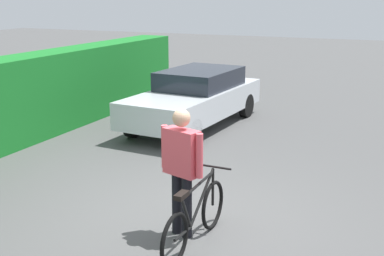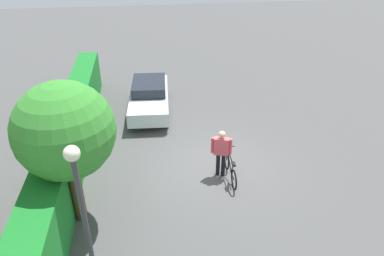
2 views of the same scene
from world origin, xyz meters
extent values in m
plane|color=#4C4C4C|center=(0.00, 0.00, 0.00)|extent=(60.00, 60.00, 0.00)
cube|color=silver|center=(4.64, 1.97, 0.59)|extent=(4.34, 1.93, 0.58)
cube|color=#1E232D|center=(4.95, 1.95, 1.09)|extent=(2.15, 1.58, 0.43)
cylinder|color=black|center=(6.12, 2.60, 0.29)|extent=(0.60, 0.22, 0.59)
cylinder|color=black|center=(6.02, 1.14, 0.29)|extent=(0.60, 0.22, 0.59)
cylinder|color=black|center=(3.25, 2.80, 0.29)|extent=(0.60, 0.22, 0.59)
cylinder|color=black|center=(3.15, 1.34, 0.29)|extent=(0.60, 0.22, 0.59)
torus|color=black|center=(-0.15, -0.42, 0.33)|extent=(0.65, 0.06, 0.65)
torus|color=black|center=(-1.24, -0.40, 0.33)|extent=(0.65, 0.06, 0.65)
cylinder|color=black|center=(-0.49, -0.42, 0.57)|extent=(0.70, 0.05, 0.55)
cylinder|color=black|center=(-0.95, -0.41, 0.54)|extent=(0.27, 0.04, 0.48)
cylinder|color=black|center=(-0.63, -0.41, 0.78)|extent=(0.87, 0.05, 0.07)
cylinder|color=black|center=(-1.04, -0.41, 0.32)|extent=(0.42, 0.04, 0.05)
cylinder|color=black|center=(-0.15, -0.42, 0.58)|extent=(0.04, 0.04, 0.51)
cube|color=black|center=(-1.06, -0.40, 0.81)|extent=(0.22, 0.10, 0.06)
cylinder|color=black|center=(-0.15, -0.42, 0.86)|extent=(0.04, 0.50, 0.03)
cylinder|color=black|center=(-0.46, -0.05, 0.41)|extent=(0.13, 0.13, 0.83)
cylinder|color=black|center=(-0.51, -0.22, 0.41)|extent=(0.13, 0.13, 0.83)
cube|color=#DB4C56|center=(-0.49, -0.13, 1.12)|extent=(0.34, 0.52, 0.59)
sphere|color=tan|center=(-0.49, -0.13, 1.56)|extent=(0.22, 0.22, 0.22)
cylinder|color=#DB4C56|center=(-0.40, 0.14, 1.14)|extent=(0.09, 0.09, 0.56)
cylinder|color=#DB4C56|center=(-0.57, -0.41, 1.14)|extent=(0.09, 0.09, 0.56)
camera|label=1|loc=(-5.92, -2.71, 3.04)|focal=47.44mm
camera|label=2|loc=(-9.89, 2.19, 7.21)|focal=33.43mm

